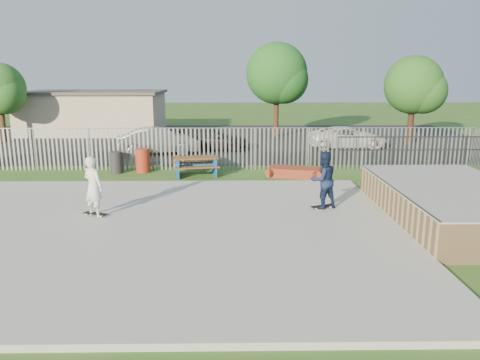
{
  "coord_description": "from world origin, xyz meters",
  "views": [
    {
      "loc": [
        2.59,
        -12.99,
        4.56
      ],
      "look_at": [
        2.81,
        2.0,
        1.1
      ],
      "focal_mm": 35.0,
      "sensor_mm": 36.0,
      "label": 1
    }
  ],
  "objects_px": {
    "skater_white": "(93,186)",
    "tree_mid": "(277,74)",
    "trash_bin_red": "(143,161)",
    "car_white": "(347,137)",
    "car_dark": "(212,139)",
    "car_silver": "(159,141)",
    "picnic_table": "(196,166)",
    "skater_navy": "(323,180)",
    "trash_bin_grey": "(116,162)",
    "tree_right": "(414,85)",
    "funbox": "(294,172)"
  },
  "relations": [
    {
      "from": "skater_white",
      "to": "skater_navy",
      "type": "bearing_deg",
      "value": -142.71
    },
    {
      "from": "tree_right",
      "to": "skater_navy",
      "type": "bearing_deg",
      "value": -119.55
    },
    {
      "from": "trash_bin_red",
      "to": "skater_navy",
      "type": "distance_m",
      "value": 9.7
    },
    {
      "from": "trash_bin_grey",
      "to": "car_white",
      "type": "bearing_deg",
      "value": 29.52
    },
    {
      "from": "car_dark",
      "to": "skater_navy",
      "type": "height_order",
      "value": "skater_navy"
    },
    {
      "from": "car_silver",
      "to": "tree_right",
      "type": "xyz_separation_m",
      "value": [
        15.57,
        3.4,
        2.99
      ]
    },
    {
      "from": "skater_navy",
      "to": "tree_mid",
      "type": "bearing_deg",
      "value": -111.82
    },
    {
      "from": "tree_right",
      "to": "funbox",
      "type": "bearing_deg",
      "value": -132.62
    },
    {
      "from": "skater_navy",
      "to": "car_dark",
      "type": "bearing_deg",
      "value": -93.34
    },
    {
      "from": "skater_white",
      "to": "tree_mid",
      "type": "bearing_deg",
      "value": -79.45
    },
    {
      "from": "funbox",
      "to": "skater_navy",
      "type": "height_order",
      "value": "skater_navy"
    },
    {
      "from": "trash_bin_grey",
      "to": "car_dark",
      "type": "bearing_deg",
      "value": 57.41
    },
    {
      "from": "car_silver",
      "to": "trash_bin_red",
      "type": "bearing_deg",
      "value": 169.3
    },
    {
      "from": "skater_navy",
      "to": "skater_white",
      "type": "bearing_deg",
      "value": -15.66
    },
    {
      "from": "trash_bin_red",
      "to": "car_white",
      "type": "relative_size",
      "value": 0.23
    },
    {
      "from": "trash_bin_grey",
      "to": "tree_right",
      "type": "bearing_deg",
      "value": 26.67
    },
    {
      "from": "picnic_table",
      "to": "trash_bin_grey",
      "type": "distance_m",
      "value": 3.75
    },
    {
      "from": "tree_mid",
      "to": "skater_white",
      "type": "distance_m",
      "value": 21.09
    },
    {
      "from": "car_white",
      "to": "skater_white",
      "type": "bearing_deg",
      "value": 139.54
    },
    {
      "from": "car_dark",
      "to": "car_white",
      "type": "relative_size",
      "value": 0.92
    },
    {
      "from": "tree_right",
      "to": "skater_white",
      "type": "distance_m",
      "value": 22.26
    },
    {
      "from": "car_dark",
      "to": "skater_white",
      "type": "relative_size",
      "value": 2.28
    },
    {
      "from": "car_silver",
      "to": "tree_mid",
      "type": "xyz_separation_m",
      "value": [
        7.3,
        7.29,
        3.7
      ]
    },
    {
      "from": "picnic_table",
      "to": "skater_white",
      "type": "bearing_deg",
      "value": -122.33
    },
    {
      "from": "car_dark",
      "to": "picnic_table",
      "type": "bearing_deg",
      "value": -176.37
    },
    {
      "from": "trash_bin_grey",
      "to": "car_white",
      "type": "xyz_separation_m",
      "value": [
        12.41,
        7.03,
        0.18
      ]
    },
    {
      "from": "trash_bin_grey",
      "to": "skater_navy",
      "type": "xyz_separation_m",
      "value": [
        8.37,
        -6.39,
        0.6
      ]
    },
    {
      "from": "funbox",
      "to": "trash_bin_red",
      "type": "xyz_separation_m",
      "value": [
        -6.94,
        1.08,
        0.35
      ]
    },
    {
      "from": "funbox",
      "to": "car_silver",
      "type": "relative_size",
      "value": 0.5
    },
    {
      "from": "picnic_table",
      "to": "car_dark",
      "type": "xyz_separation_m",
      "value": [
        0.45,
        7.07,
        0.22
      ]
    },
    {
      "from": "trash_bin_grey",
      "to": "car_white",
      "type": "height_order",
      "value": "car_white"
    },
    {
      "from": "trash_bin_red",
      "to": "trash_bin_grey",
      "type": "bearing_deg",
      "value": -173.85
    },
    {
      "from": "car_silver",
      "to": "tree_right",
      "type": "bearing_deg",
      "value": -88.52
    },
    {
      "from": "picnic_table",
      "to": "car_dark",
      "type": "relative_size",
      "value": 0.52
    },
    {
      "from": "car_dark",
      "to": "tree_right",
      "type": "bearing_deg",
      "value": -74.11
    },
    {
      "from": "car_white",
      "to": "tree_right",
      "type": "distance_m",
      "value": 5.52
    },
    {
      "from": "car_silver",
      "to": "car_dark",
      "type": "distance_m",
      "value": 3.32
    },
    {
      "from": "picnic_table",
      "to": "trash_bin_red",
      "type": "height_order",
      "value": "trash_bin_red"
    },
    {
      "from": "skater_navy",
      "to": "skater_white",
      "type": "height_order",
      "value": "same"
    },
    {
      "from": "car_silver",
      "to": "car_dark",
      "type": "height_order",
      "value": "car_silver"
    },
    {
      "from": "tree_mid",
      "to": "tree_right",
      "type": "height_order",
      "value": "tree_mid"
    },
    {
      "from": "picnic_table",
      "to": "skater_navy",
      "type": "xyz_separation_m",
      "value": [
        4.66,
        -5.82,
        0.67
      ]
    },
    {
      "from": "tree_right",
      "to": "skater_white",
      "type": "relative_size",
      "value": 2.95
    },
    {
      "from": "trash_bin_red",
      "to": "tree_mid",
      "type": "bearing_deg",
      "value": 59.09
    },
    {
      "from": "picnic_table",
      "to": "trash_bin_grey",
      "type": "xyz_separation_m",
      "value": [
        -3.71,
        0.57,
        0.07
      ]
    },
    {
      "from": "trash_bin_red",
      "to": "tree_mid",
      "type": "distance_m",
      "value": 14.73
    },
    {
      "from": "funbox",
      "to": "skater_white",
      "type": "xyz_separation_m",
      "value": [
        -7.1,
        -6.18,
        0.89
      ]
    },
    {
      "from": "car_dark",
      "to": "car_white",
      "type": "height_order",
      "value": "car_white"
    },
    {
      "from": "trash_bin_grey",
      "to": "tree_right",
      "type": "xyz_separation_m",
      "value": [
        16.76,
        8.42,
        3.27
      ]
    },
    {
      "from": "tree_mid",
      "to": "picnic_table",
      "type": "bearing_deg",
      "value": -110.38
    }
  ]
}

